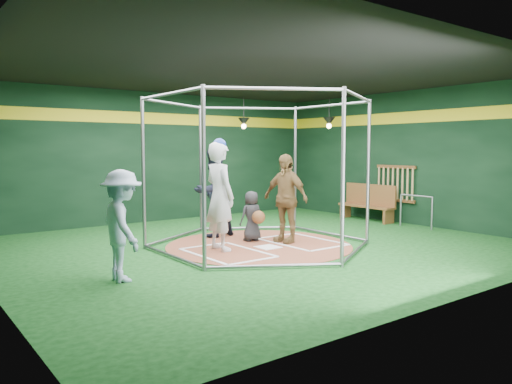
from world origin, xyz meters
TOP-DOWN VIEW (x-y plane):
  - room_shell at (0.00, 0.01)m, footprint 10.10×9.10m
  - clay_disc at (0.00, 0.00)m, footprint 3.80×3.80m
  - home_plate at (0.00, -0.30)m, footprint 0.43×0.43m
  - batter_box_left at (-0.95, -0.25)m, footprint 1.17×1.77m
  - batter_box_right at (0.95, -0.25)m, footprint 1.17×1.77m
  - batting_cage at (-0.00, -0.00)m, footprint 4.05×4.67m
  - bat_rack at (4.93, 0.40)m, footprint 0.07×1.25m
  - pendant_lamp_near at (2.20, 3.60)m, footprint 0.34×0.34m
  - pendant_lamp_far at (4.00, 2.00)m, footprint 0.34×0.34m
  - batter_figure at (-0.90, 0.08)m, footprint 0.51×0.77m
  - visitor_leopard at (0.66, -0.06)m, footprint 0.68×1.16m
  - catcher_figure at (0.17, 0.46)m, footprint 0.55×0.58m
  - umpire at (-0.19, 1.43)m, footprint 1.06×0.86m
  - bystander_blue at (-3.28, -0.93)m, footprint 0.73×1.14m
  - dugout_bench at (4.63, 1.07)m, footprint 0.40×1.72m
  - steel_railing at (4.55, -0.53)m, footprint 0.05×0.97m

SIDE VIEW (x-z plane):
  - clay_disc at x=0.00m, z-range 0.00..0.01m
  - batter_box_left at x=-0.95m, z-range 0.01..0.02m
  - batter_box_right at x=0.95m, z-range 0.01..0.02m
  - home_plate at x=0.00m, z-range 0.01..0.02m
  - dugout_bench at x=4.63m, z-range 0.01..1.02m
  - catcher_figure at x=0.17m, z-range 0.01..1.08m
  - steel_railing at x=4.55m, z-range 0.14..0.97m
  - bystander_blue at x=-3.28m, z-range 0.00..1.68m
  - visitor_leopard at x=0.66m, z-range 0.01..1.88m
  - umpire at x=-0.19m, z-range 0.01..2.03m
  - bat_rack at x=4.93m, z-range 0.56..1.54m
  - batter_figure at x=-0.90m, z-range 0.00..2.17m
  - batting_cage at x=0.00m, z-range 0.00..3.00m
  - room_shell at x=0.00m, z-range -0.01..3.52m
  - pendant_lamp_near at x=2.20m, z-range 2.29..3.19m
  - pendant_lamp_far at x=4.00m, z-range 2.29..3.19m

